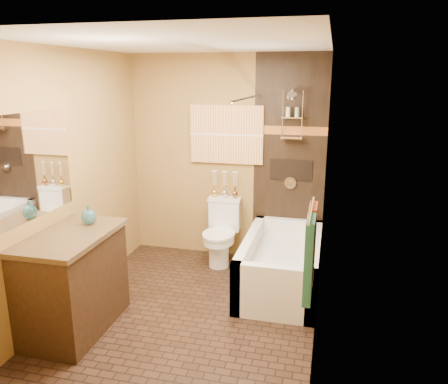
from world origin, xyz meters
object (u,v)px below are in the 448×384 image
(vanity, at_px, (73,281))
(toilet, at_px, (221,232))
(bathtub, at_px, (281,268))
(sunset_painting, at_px, (226,135))

(vanity, bearing_deg, toilet, 61.00)
(toilet, distance_m, vanity, 1.96)
(bathtub, bearing_deg, toilet, 149.58)
(sunset_painting, relative_size, bathtub, 0.60)
(vanity, bearing_deg, bathtub, 35.61)
(toilet, relative_size, vanity, 0.75)
(bathtub, xyz_separation_m, toilet, (-0.79, 0.46, 0.18))
(vanity, bearing_deg, sunset_painting, 64.26)
(sunset_painting, distance_m, vanity, 2.45)
(sunset_painting, bearing_deg, bathtub, -42.55)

